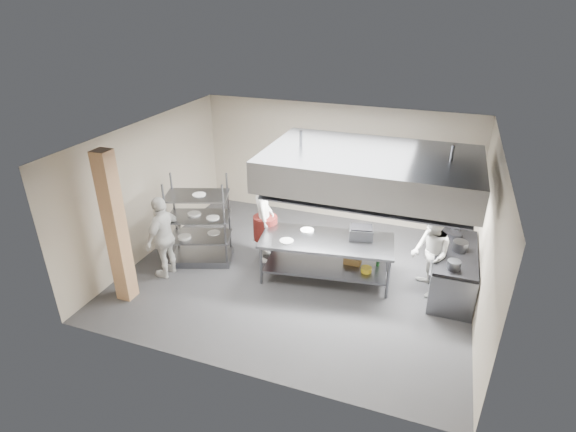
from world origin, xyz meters
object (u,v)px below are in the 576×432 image
(chef_line, at_px, (430,254))
(chef_plating, at_px, (164,237))
(stockpot, at_px, (460,246))
(pass_rack, at_px, (199,221))
(griddle, at_px, (361,233))
(chef_head, at_px, (264,220))
(cooking_range, at_px, (453,271))
(island, at_px, (326,259))

(chef_line, distance_m, chef_plating, 5.33)
(stockpot, bearing_deg, pass_rack, -172.35)
(chef_line, height_order, chef_plating, chef_plating)
(pass_rack, height_order, griddle, pass_rack)
(chef_head, bearing_deg, cooking_range, -108.49)
(chef_line, relative_size, chef_plating, 0.98)
(chef_line, relative_size, griddle, 3.65)
(chef_head, bearing_deg, chef_line, -112.24)
(chef_head, bearing_deg, stockpot, -108.26)
(chef_head, relative_size, chef_line, 1.09)
(cooking_range, bearing_deg, chef_plating, -165.85)
(pass_rack, xyz_separation_m, cooking_range, (5.27, 0.70, -0.56))
(chef_line, bearing_deg, chef_plating, -96.76)
(cooking_range, height_order, stockpot, stockpot)
(island, bearing_deg, pass_rack, 176.68)
(chef_head, bearing_deg, griddle, -110.73)
(pass_rack, bearing_deg, chef_line, -13.58)
(pass_rack, height_order, chef_head, pass_rack)
(cooking_range, bearing_deg, griddle, -175.49)
(cooking_range, relative_size, chef_line, 1.15)
(griddle, bearing_deg, pass_rack, 177.06)
(cooking_range, bearing_deg, stockpot, 22.65)
(chef_head, relative_size, chef_plating, 1.06)
(pass_rack, distance_m, chef_line, 4.82)
(chef_line, xyz_separation_m, griddle, (-1.37, 0.10, 0.16))
(island, height_order, pass_rack, pass_rack)
(chef_line, bearing_deg, island, -103.88)
(island, relative_size, cooking_range, 1.34)
(griddle, bearing_deg, chef_line, -16.24)
(chef_head, bearing_deg, pass_rack, 93.30)
(chef_plating, bearing_deg, chef_line, 107.52)
(cooking_range, xyz_separation_m, chef_plating, (-5.68, -1.43, 0.47))
(pass_rack, relative_size, griddle, 4.11)
(griddle, distance_m, stockpot, 1.91)
(cooking_range, xyz_separation_m, chef_line, (-0.48, -0.25, 0.45))
(chef_plating, relative_size, stockpot, 6.21)
(pass_rack, height_order, cooking_range, pass_rack)
(pass_rack, relative_size, chef_plating, 1.10)
(island, height_order, chef_head, chef_head)
(chef_line, height_order, stockpot, chef_line)
(griddle, bearing_deg, chef_plating, -173.49)
(chef_line, bearing_deg, pass_rack, -104.25)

